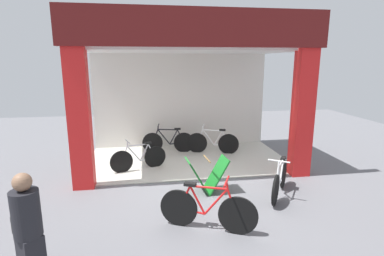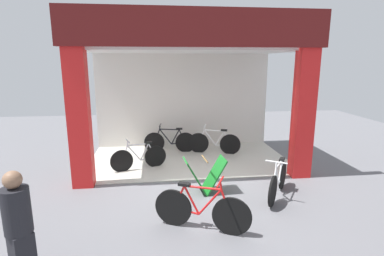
# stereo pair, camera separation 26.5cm
# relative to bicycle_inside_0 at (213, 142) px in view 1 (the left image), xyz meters

# --- Properties ---
(ground_plane) EXTENTS (19.60, 19.60, 0.00)m
(ground_plane) POSITION_rel_bicycle_inside_0_xyz_m (-0.87, -2.14, -0.36)
(ground_plane) COLOR slate
(ground_plane) RESTS_ON ground
(shop_facade) EXTENTS (6.00, 3.59, 4.02)m
(shop_facade) POSITION_rel_bicycle_inside_0_xyz_m (-0.87, -0.48, 1.78)
(shop_facade) COLOR beige
(shop_facade) RESTS_ON ground
(bicycle_inside_0) EXTENTS (1.60, 0.56, 0.91)m
(bicycle_inside_0) POSITION_rel_bicycle_inside_0_xyz_m (0.00, 0.00, 0.00)
(bicycle_inside_0) COLOR black
(bicycle_inside_0) RESTS_ON ground
(bicycle_inside_1) EXTENTS (1.47, 0.56, 0.85)m
(bicycle_inside_1) POSITION_rel_bicycle_inside_0_xyz_m (-2.30, -1.17, -0.02)
(bicycle_inside_1) COLOR black
(bicycle_inside_1) RESTS_ON ground
(bicycle_inside_2) EXTENTS (1.65, 0.45, 0.91)m
(bicycle_inside_2) POSITION_rel_bicycle_inside_0_xyz_m (-1.39, 0.31, 0.00)
(bicycle_inside_2) COLOR black
(bicycle_inside_2) RESTS_ON ground
(bicycle_parked_0) EXTENTS (0.95, 1.37, 0.90)m
(bicycle_parked_0) POSITION_rel_bicycle_inside_0_xyz_m (0.77, -3.24, -0.01)
(bicycle_parked_0) COLOR black
(bicycle_parked_0) RESTS_ON ground
(bicycle_parked_1) EXTENTS (1.60, 0.75, 0.95)m
(bicycle_parked_1) POSITION_rel_bicycle_inside_0_xyz_m (-1.08, -4.36, 0.02)
(bicycle_parked_1) COLOR black
(bicycle_parked_1) RESTS_ON ground
(sandwich_board_sign) EXTENTS (0.95, 0.59, 0.80)m
(sandwich_board_sign) POSITION_rel_bicycle_inside_0_xyz_m (-0.77, -2.81, 0.03)
(sandwich_board_sign) COLOR #197226
(sandwich_board_sign) RESTS_ON ground
(pedestrian_0) EXTENTS (0.52, 0.54, 1.63)m
(pedestrian_0) POSITION_rel_bicycle_inside_0_xyz_m (-3.52, -5.50, 0.47)
(pedestrian_0) COLOR black
(pedestrian_0) RESTS_ON ground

